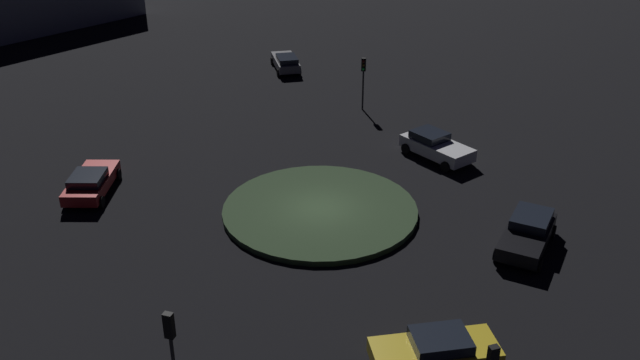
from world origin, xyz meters
The scene contains 9 objects.
ground_plane centered at (0.00, 0.00, 0.00)m, with size 117.49×117.49×0.00m, color black.
roundabout_island centered at (0.00, 0.00, 0.15)m, with size 9.94×9.94×0.29m, color #2D4228.
car_grey centered at (-23.87, 0.27, 0.72)m, with size 4.60×2.25×1.34m.
car_white centered at (-5.75, 7.66, 0.77)m, with size 4.79×3.92×1.49m.
car_red centered at (-3.65, -11.87, 0.70)m, with size 4.71×2.61×1.33m.
car_black centered at (4.44, 9.15, 0.75)m, with size 4.73×4.08×1.42m.
car_yellow centered at (11.81, 2.67, 0.74)m, with size 2.18×4.65×1.39m.
traffic_light_west centered at (-14.23, 4.83, 2.65)m, with size 0.39×0.35×3.70m.
traffic_light_southeast centered at (13.20, -6.34, 3.09)m, with size 0.39×0.37×4.35m.
Camera 1 is at (30.41, -3.93, 17.29)m, focal length 38.67 mm.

